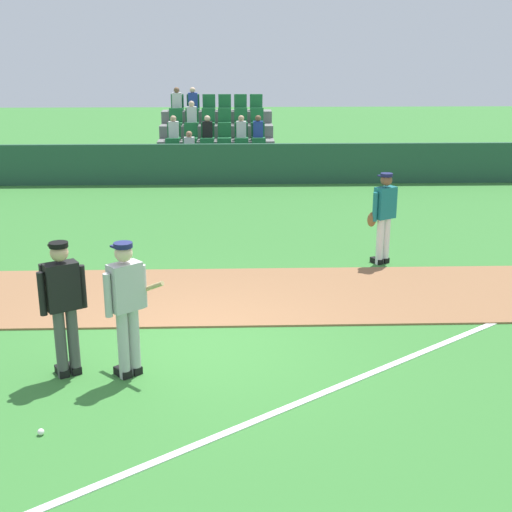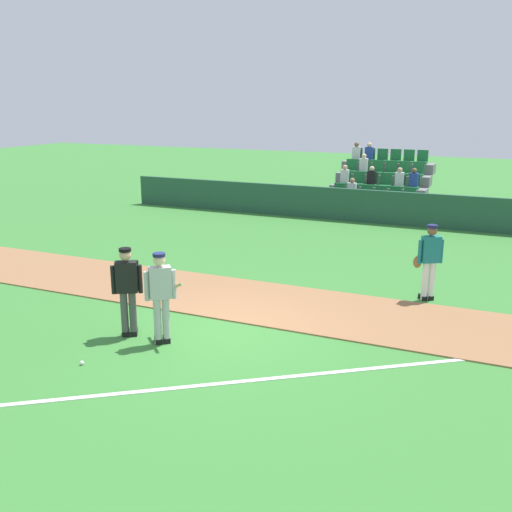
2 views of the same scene
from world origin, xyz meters
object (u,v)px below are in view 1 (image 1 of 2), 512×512
batter_grey_jersey (127,304)px  umpire_home_plate (63,301)px  runner_teal_jersey (384,215)px  baseball (41,432)px

batter_grey_jersey → umpire_home_plate: size_ratio=1.00×
batter_grey_jersey → runner_teal_jersey: size_ratio=1.00×
runner_teal_jersey → batter_grey_jersey: bearing=-132.4°
batter_grey_jersey → runner_teal_jersey: 6.18m
batter_grey_jersey → umpire_home_plate: same height
umpire_home_plate → baseball: size_ratio=23.78×
batter_grey_jersey → baseball: bearing=-119.1°
runner_teal_jersey → baseball: (-4.94, -5.94, -0.93)m
batter_grey_jersey → baseball: 1.83m
runner_teal_jersey → umpire_home_plate: bearing=-137.7°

